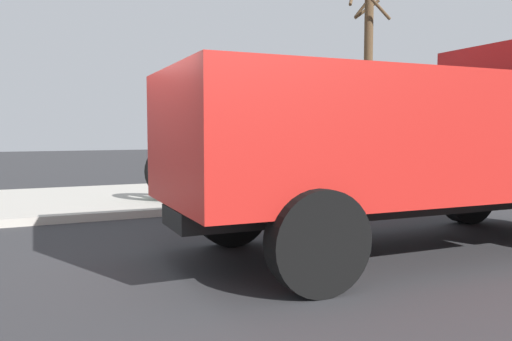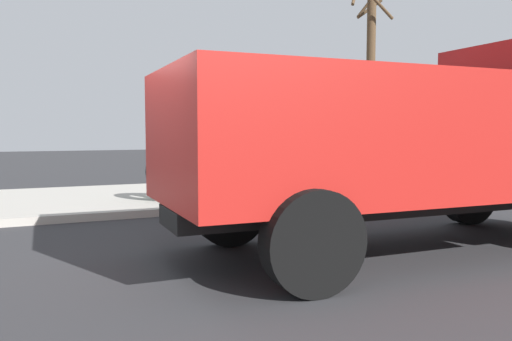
% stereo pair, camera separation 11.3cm
% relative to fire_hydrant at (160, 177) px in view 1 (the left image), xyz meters
% --- Properties ---
extents(ground_plane, '(80.00, 80.00, 0.00)m').
position_rel_fire_hydrant_xyz_m(ground_plane, '(-0.75, -5.50, -0.63)').
color(ground_plane, '#2D2D30').
extents(sidewalk_curb, '(36.00, 5.00, 0.15)m').
position_rel_fire_hydrant_xyz_m(sidewalk_curb, '(-0.75, 1.00, -0.56)').
color(sidewalk_curb, '#ADA89E').
rests_on(sidewalk_curb, ground).
extents(fire_hydrant, '(0.26, 0.60, 0.91)m').
position_rel_fire_hydrant_xyz_m(fire_hydrant, '(0.00, 0.00, 0.00)').
color(fire_hydrant, '#2D8438').
rests_on(fire_hydrant, sidewalk_curb).
extents(loose_tire, '(1.32, 0.58, 1.29)m').
position_rel_fire_hydrant_xyz_m(loose_tire, '(0.21, -0.44, 0.16)').
color(loose_tire, black).
rests_on(loose_tire, sidewalk_curb).
extents(stop_sign, '(0.76, 0.08, 2.16)m').
position_rel_fire_hydrant_xyz_m(stop_sign, '(3.41, -1.15, 1.01)').
color(stop_sign, gray).
rests_on(stop_sign, sidewalk_curb).
extents(dump_truck_red, '(7.06, 2.93, 3.00)m').
position_rel_fire_hydrant_xyz_m(dump_truck_red, '(2.41, -5.70, 0.98)').
color(dump_truck_red, red).
rests_on(dump_truck_red, ground).
extents(bare_tree, '(1.39, 1.18, 6.00)m').
position_rel_fire_hydrant_xyz_m(bare_tree, '(6.29, 0.84, 2.66)').
color(bare_tree, '#4C3823').
rests_on(bare_tree, sidewalk_curb).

